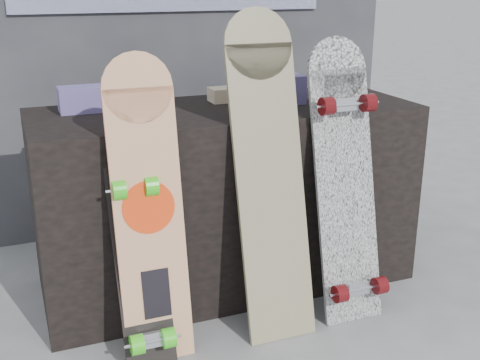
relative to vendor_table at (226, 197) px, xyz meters
name	(u,v)px	position (x,y,z in m)	size (l,w,h in m)	color
ground	(272,337)	(0.00, -0.50, -0.40)	(60.00, 60.00, 0.00)	slate
vendor_table	(226,197)	(0.00, 0.00, 0.00)	(1.60, 0.60, 0.80)	black
booth	(170,20)	(0.00, 0.85, 0.70)	(2.40, 0.22, 2.20)	#303035
merch_box_purple	(82,99)	(-0.57, 0.14, 0.45)	(0.18, 0.12, 0.10)	#513E7F
merch_box_small	(285,89)	(0.27, 0.00, 0.46)	(0.14, 0.14, 0.12)	#513E7F
merch_box_flat	(234,94)	(0.09, 0.12, 0.43)	(0.22, 0.10, 0.06)	#D1B78C
longboard_geisha	(148,203)	(-0.43, -0.39, 0.17)	(0.24, 0.21, 1.08)	tan
longboard_celtic	(269,166)	(0.04, -0.36, 0.25)	(0.27, 0.33, 1.22)	beige
longboard_cascadia	(346,177)	(0.36, -0.38, 0.17)	(0.25, 0.34, 1.10)	white
skateboard_dark	(140,250)	(-0.47, -0.40, 0.01)	(0.18, 0.32, 0.80)	black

